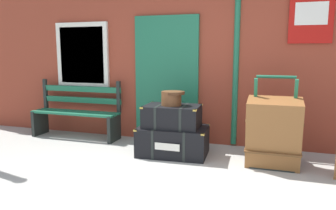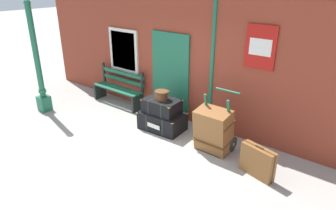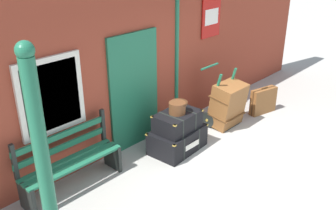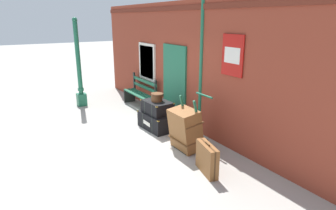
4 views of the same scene
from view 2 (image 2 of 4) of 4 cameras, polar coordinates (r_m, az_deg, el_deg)
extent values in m
plane|color=#A3A099|center=(5.90, -9.92, -11.12)|extent=(60.00, 60.00, 0.00)
cube|color=brown|center=(7.07, 5.15, 9.18)|extent=(10.40, 0.30, 3.20)
cube|color=#1E6647|center=(7.41, 0.42, 5.52)|extent=(1.10, 0.05, 2.10)
cube|color=#123D2A|center=(7.41, 0.36, 5.49)|extent=(0.06, 0.02, 2.10)
cube|color=silver|center=(8.36, -8.35, 10.14)|extent=(1.04, 0.06, 1.16)
cube|color=silver|center=(8.35, -8.44, 10.11)|extent=(0.88, 0.02, 1.00)
cylinder|color=#1E6647|center=(6.66, 8.37, 8.17)|extent=(0.09, 0.09, 3.14)
cube|color=#B7140F|center=(6.10, 17.06, 10.39)|extent=(0.60, 0.02, 0.84)
cube|color=white|center=(6.08, 17.01, 10.38)|extent=(0.44, 0.01, 0.32)
cube|color=#1E6647|center=(8.62, -22.27, 0.29)|extent=(0.28, 0.28, 0.40)
cylinder|color=#1E6647|center=(8.24, -23.67, 8.91)|extent=(0.14, 0.14, 2.28)
cylinder|color=#1E6647|center=(8.50, -22.62, 2.47)|extent=(0.19, 0.19, 0.08)
sphere|color=#1E6647|center=(8.07, -25.05, 17.07)|extent=(0.16, 0.16, 0.16)
cube|color=#1E6647|center=(8.34, -10.23, 2.80)|extent=(1.60, 0.09, 0.04)
cube|color=#1E6647|center=(8.42, -9.52, 3.06)|extent=(1.60, 0.09, 0.04)
cube|color=#1E6647|center=(8.51, -8.82, 3.31)|extent=(1.60, 0.09, 0.04)
cube|color=#1E6647|center=(8.48, -8.61, 4.69)|extent=(1.60, 0.05, 0.10)
cube|color=#1E6647|center=(8.42, -8.69, 5.99)|extent=(1.60, 0.05, 0.10)
cube|color=black|center=(9.05, -12.68, 2.71)|extent=(0.06, 0.40, 0.45)
cube|color=black|center=(9.01, -11.97, 6.07)|extent=(0.06, 0.06, 0.56)
cube|color=black|center=(7.99, -5.73, 0.41)|extent=(0.06, 0.40, 0.45)
cube|color=black|center=(7.94, -4.87, 4.21)|extent=(0.06, 0.06, 0.56)
cube|color=black|center=(7.00, -1.07, -3.00)|extent=(1.04, 0.71, 0.42)
cube|color=black|center=(7.12, -2.54, -2.55)|extent=(0.08, 0.65, 0.43)
cube|color=black|center=(6.88, 0.46, -3.47)|extent=(0.08, 0.65, 0.43)
cube|color=#B79338|center=(6.97, -5.73, -1.43)|extent=(0.05, 0.05, 0.02)
cube|color=#B79338|center=(6.44, 0.84, -3.45)|extent=(0.05, 0.05, 0.02)
cube|color=#B79338|center=(7.40, -2.75, 0.15)|extent=(0.05, 0.05, 0.02)
cube|color=#B79338|center=(6.90, 3.62, -1.62)|extent=(0.05, 0.05, 0.02)
cube|color=silver|center=(6.76, -2.77, -4.00)|extent=(0.36, 0.01, 0.10)
cube|color=black|center=(6.85, -1.20, -0.20)|extent=(0.83, 0.58, 0.32)
cube|color=black|center=(6.95, -2.39, 0.14)|extent=(0.06, 0.55, 0.33)
cube|color=black|center=(6.75, 0.02, -0.56)|extent=(0.06, 0.55, 0.33)
cube|color=#B79338|center=(6.83, -5.02, 1.00)|extent=(0.05, 0.05, 0.02)
cube|color=#B79338|center=(6.40, 0.16, -0.49)|extent=(0.05, 0.05, 0.02)
cube|color=#B79338|center=(7.19, -2.44, 2.21)|extent=(0.05, 0.05, 0.02)
cube|color=#B79338|center=(6.78, 2.63, 0.88)|extent=(0.05, 0.05, 0.02)
cylinder|color=brown|center=(6.75, -1.31, 1.87)|extent=(0.29, 0.29, 0.21)
cylinder|color=#432715|center=(6.70, -1.05, 2.46)|extent=(0.31, 0.31, 0.04)
cube|color=black|center=(6.30, 8.22, -8.45)|extent=(0.56, 0.28, 0.03)
cube|color=#1E6647|center=(6.29, 7.50, -2.54)|extent=(0.04, 0.35, 1.17)
cube|color=#1E6647|center=(6.08, 11.51, -3.78)|extent=(0.04, 0.35, 1.17)
cylinder|color=#1E6647|center=(6.21, 11.22, 2.61)|extent=(0.54, 0.04, 0.04)
cylinder|color=black|center=(6.56, 7.07, -5.55)|extent=(0.04, 0.32, 0.32)
cylinder|color=#B79338|center=(6.56, 7.07, -5.55)|extent=(0.07, 0.06, 0.06)
cylinder|color=black|center=(6.30, 12.03, -7.21)|extent=(0.04, 0.32, 0.32)
cylinder|color=#B79338|center=(6.30, 12.03, -7.21)|extent=(0.07, 0.06, 0.06)
cube|color=brown|center=(6.09, 8.55, -4.75)|extent=(0.68, 0.56, 0.93)
cube|color=brown|center=(6.19, 8.45, -6.36)|extent=(0.70, 0.46, 0.09)
cube|color=brown|center=(6.01, 8.66, -3.09)|extent=(0.70, 0.46, 0.09)
cube|color=brown|center=(5.63, 16.51, -10.22)|extent=(0.67, 0.33, 0.57)
cylinder|color=#4F3018|center=(5.47, 16.87, -7.56)|extent=(0.16, 0.07, 0.03)
cube|color=#482C16|center=(5.63, 16.51, -10.22)|extent=(0.64, 0.18, 0.58)
camera|label=1|loc=(3.20, -37.21, -15.99)|focal=35.09mm
camera|label=3|loc=(8.54, -47.91, 17.70)|focal=40.04mm
camera|label=4|loc=(2.61, 91.00, -12.67)|focal=30.84mm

